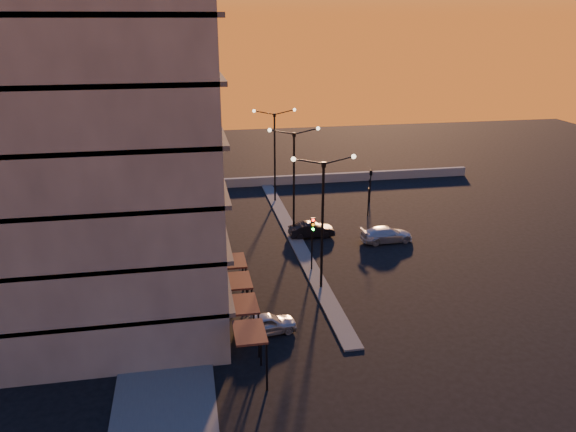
{
  "coord_description": "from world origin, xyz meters",
  "views": [
    {
      "loc": [
        -8.71,
        -34.32,
        17.88
      ],
      "look_at": [
        -1.42,
        5.05,
        3.7
      ],
      "focal_mm": 35.0,
      "sensor_mm": 36.0,
      "label": 1
    }
  ],
  "objects_px": {
    "car_hatchback": "(266,324)",
    "car_sedan": "(312,230)",
    "streetlamp_mid": "(294,174)",
    "traffic_light_main": "(312,235)",
    "car_wagon": "(387,234)"
  },
  "relations": [
    {
      "from": "traffic_light_main",
      "to": "car_sedan",
      "type": "height_order",
      "value": "traffic_light_main"
    },
    {
      "from": "car_hatchback",
      "to": "car_wagon",
      "type": "distance_m",
      "value": 17.49
    },
    {
      "from": "traffic_light_main",
      "to": "car_sedan",
      "type": "distance_m",
      "value": 7.31
    },
    {
      "from": "streetlamp_mid",
      "to": "car_sedan",
      "type": "distance_m",
      "value": 5.18
    },
    {
      "from": "traffic_light_main",
      "to": "car_hatchback",
      "type": "xyz_separation_m",
      "value": [
        -4.63,
        -8.02,
        -2.26
      ]
    },
    {
      "from": "car_sedan",
      "to": "car_wagon",
      "type": "distance_m",
      "value": 6.39
    },
    {
      "from": "traffic_light_main",
      "to": "car_hatchback",
      "type": "height_order",
      "value": "traffic_light_main"
    },
    {
      "from": "car_hatchback",
      "to": "car_wagon",
      "type": "relative_size",
      "value": 0.83
    },
    {
      "from": "streetlamp_mid",
      "to": "car_hatchback",
      "type": "distance_m",
      "value": 16.6
    },
    {
      "from": "streetlamp_mid",
      "to": "car_wagon",
      "type": "distance_m",
      "value": 9.33
    },
    {
      "from": "car_sedan",
      "to": "car_wagon",
      "type": "xyz_separation_m",
      "value": [
        5.99,
        -2.21,
        0.0
      ]
    },
    {
      "from": "car_wagon",
      "to": "traffic_light_main",
      "type": "bearing_deg",
      "value": 118.62
    },
    {
      "from": "car_sedan",
      "to": "traffic_light_main",
      "type": "bearing_deg",
      "value": 166.28
    },
    {
      "from": "car_hatchback",
      "to": "car_sedan",
      "type": "relative_size",
      "value": 0.95
    },
    {
      "from": "streetlamp_mid",
      "to": "car_sedan",
      "type": "relative_size",
      "value": 2.44
    }
  ]
}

